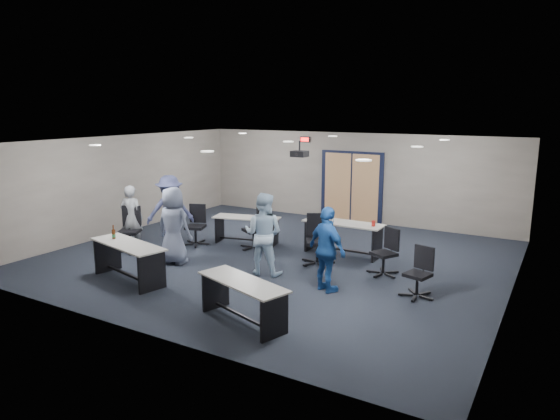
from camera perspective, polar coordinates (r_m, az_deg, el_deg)
The scene contains 25 objects.
floor at distance 11.75m, azimuth -0.30°, elevation -5.42°, with size 10.00×10.00×0.00m, color black.
back_wall at distance 15.42m, azimuth 8.24°, elevation 3.72°, with size 10.00×0.04×2.70m, color slate.
front_wall at distance 7.99m, azimuth -16.99°, elevation -4.16°, with size 10.00×0.04×2.70m, color slate.
left_wall at distance 14.58m, azimuth -17.50°, elevation 2.84°, with size 0.04×9.00×2.70m, color slate.
right_wall at distance 9.92m, azimuth 25.42°, elevation -1.74°, with size 0.04×9.00×2.70m, color slate.
ceiling at distance 11.26m, azimuth -0.31°, elevation 7.83°, with size 10.00×9.00×0.04m, color white.
double_door at distance 15.43m, azimuth 8.16°, elevation 2.61°, with size 2.00×0.07×2.20m.
exit_sign at distance 15.93m, azimuth 2.89°, elevation 8.06°, with size 0.32×0.07×0.18m.
ceiling_projector at distance 11.57m, azimuth 2.24°, elevation 6.46°, with size 0.35×0.32×0.37m.
ceiling_can_lights at distance 11.47m, azimuth 0.33°, elevation 7.75°, with size 6.24×5.74×0.02m, color white, non-canonical shape.
table_front_left at distance 10.55m, azimuth -16.99°, elevation -4.91°, with size 2.01×1.06×1.07m.
table_front_right at distance 8.22m, azimuth -4.27°, elevation -9.56°, with size 1.84×1.09×0.71m.
table_back_left at distance 12.87m, azimuth -3.84°, elevation -1.75°, with size 1.79×0.96×0.69m.
table_back_right at distance 11.95m, azimuth 7.25°, elevation -2.55°, with size 1.94×0.68×0.91m.
chair_back_a at distance 12.84m, azimuth -9.66°, elevation -1.74°, with size 0.64×0.64×1.03m, color black, non-canonical shape.
chair_back_b at distance 12.34m, azimuth -3.04°, elevation -2.12°, with size 0.65×0.65×1.03m, color black, non-canonical shape.
chair_back_c at distance 11.13m, azimuth 4.32°, elevation -3.44°, with size 0.71×0.71×1.12m, color black, non-canonical shape.
chair_back_d at distance 10.65m, azimuth 11.79°, elevation -4.72°, with size 0.62×0.62×0.99m, color black, non-canonical shape.
chair_loose_left at distance 12.60m, azimuth -16.87°, elevation -2.18°, with size 0.69×0.69×1.10m, color black, non-canonical shape.
chair_loose_right at distance 9.57m, azimuth 15.47°, elevation -6.93°, with size 0.59×0.59×0.95m, color black, non-canonical shape.
person_gray at distance 12.79m, azimuth -16.61°, elevation -0.80°, with size 0.58×0.38×1.60m, color gray.
person_plaid at distance 11.37m, azimuth -12.07°, elevation -1.75°, with size 0.85×0.55×1.74m, color slate.
person_lightblue at distance 10.40m, azimuth -1.91°, elevation -2.74°, with size 0.84×0.66×1.74m, color #B4D3EF.
person_navy at distance 9.47m, azimuth 5.41°, elevation -4.52°, with size 0.97×0.40×1.65m, color #1B4B98.
person_back at distance 12.82m, azimuth -12.45°, elevation -0.09°, with size 1.16×0.67×1.80m, color #3F4572.
Camera 1 is at (5.71, -9.67, 3.47)m, focal length 32.00 mm.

